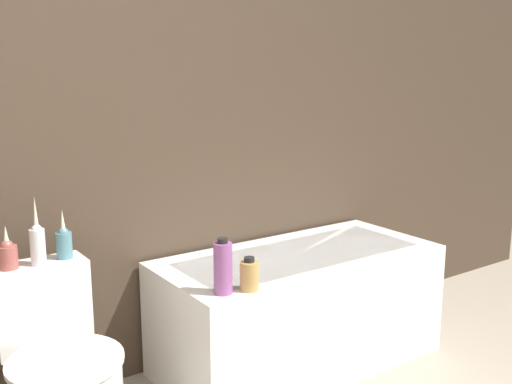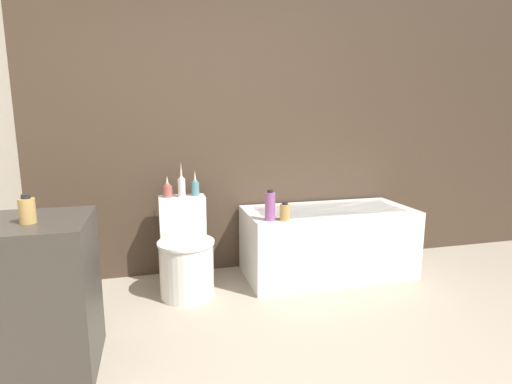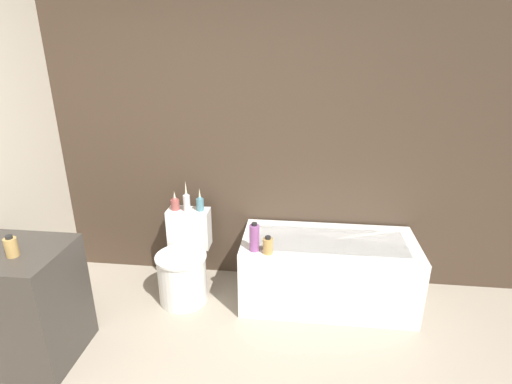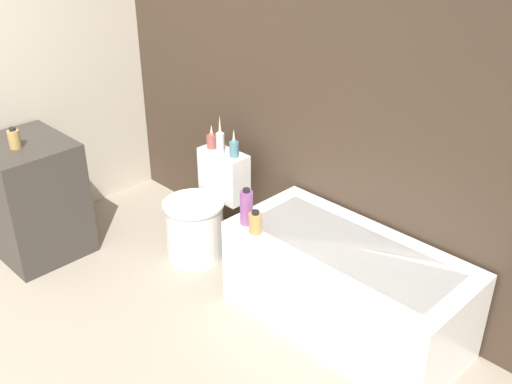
# 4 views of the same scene
# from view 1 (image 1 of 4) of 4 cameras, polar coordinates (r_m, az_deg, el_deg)

# --- Properties ---
(wall_back_tiled) EXTENTS (6.40, 0.06, 2.60)m
(wall_back_tiled) POSITION_cam_1_polar(r_m,az_deg,el_deg) (2.76, -13.81, 7.87)
(wall_back_tiled) COLOR #423326
(wall_back_tiled) RESTS_ON ground_plane
(bathtub) EXTENTS (1.41, 0.65, 0.57)m
(bathtub) POSITION_cam_1_polar(r_m,az_deg,el_deg) (3.07, 4.07, -10.93)
(bathtub) COLOR white
(bathtub) RESTS_ON ground
(vase_gold) EXTENTS (0.07, 0.07, 0.17)m
(vase_gold) POSITION_cam_1_polar(r_m,az_deg,el_deg) (2.48, -22.59, -5.46)
(vase_gold) COLOR #994C47
(vase_gold) RESTS_ON toilet
(vase_silver) EXTENTS (0.06, 0.06, 0.27)m
(vase_silver) POSITION_cam_1_polar(r_m,az_deg,el_deg) (2.48, -20.09, -4.52)
(vase_silver) COLOR silver
(vase_silver) RESTS_ON toilet
(vase_bronze) EXTENTS (0.06, 0.06, 0.20)m
(vase_bronze) POSITION_cam_1_polar(r_m,az_deg,el_deg) (2.54, -17.82, -4.52)
(vase_bronze) COLOR teal
(vase_bronze) RESTS_ON toilet
(shampoo_bottle_tall) EXTENTS (0.08, 0.08, 0.23)m
(shampoo_bottle_tall) POSITION_cam_1_polar(r_m,az_deg,el_deg) (2.43, -3.17, -7.20)
(shampoo_bottle_tall) COLOR #8C4C8C
(shampoo_bottle_tall) RESTS_ON bathtub
(shampoo_bottle_short) EXTENTS (0.08, 0.08, 0.14)m
(shampoo_bottle_short) POSITION_cam_1_polar(r_m,az_deg,el_deg) (2.47, -0.64, -7.93)
(shampoo_bottle_short) COLOR tan
(shampoo_bottle_short) RESTS_ON bathtub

